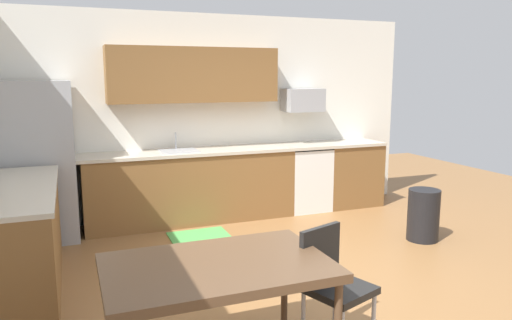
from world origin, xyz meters
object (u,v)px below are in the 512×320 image
at_px(refrigerator, 40,162).
at_px(dining_table, 217,272).
at_px(oven_range, 305,178).
at_px(trash_bin, 423,215).
at_px(microwave, 303,100).
at_px(chair_near_table, 331,278).

relative_size(refrigerator, dining_table, 1.31).
relative_size(oven_range, trash_bin, 1.52).
bearing_deg(microwave, dining_table, -123.82).
distance_m(refrigerator, microwave, 3.49).
relative_size(chair_near_table, trash_bin, 1.42).
bearing_deg(trash_bin, chair_near_table, -143.29).
bearing_deg(oven_range, chair_near_table, -113.92).
bearing_deg(chair_near_table, refrigerator, 121.33).
height_order(refrigerator, oven_range, refrigerator).
bearing_deg(trash_bin, oven_range, 111.51).
relative_size(refrigerator, oven_range, 2.02).
relative_size(microwave, dining_table, 0.39).
xyz_separation_m(microwave, chair_near_table, (-1.47, -3.40, -1.05)).
distance_m(microwave, trash_bin, 2.30).
xyz_separation_m(chair_near_table, trash_bin, (2.14, 1.60, -0.20)).
bearing_deg(microwave, refrigerator, -176.99).
height_order(refrigerator, chair_near_table, refrigerator).
bearing_deg(chair_near_table, oven_range, 66.08).
xyz_separation_m(dining_table, trash_bin, (2.96, 1.60, -0.38)).
relative_size(microwave, chair_near_table, 0.64).
bearing_deg(oven_range, dining_table, -124.62).
distance_m(dining_table, chair_near_table, 0.84).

